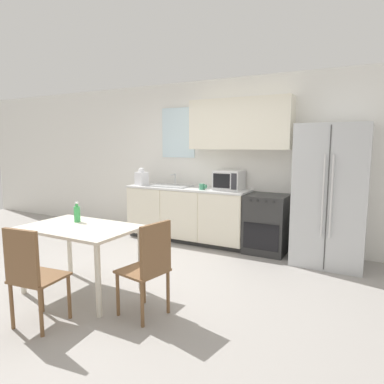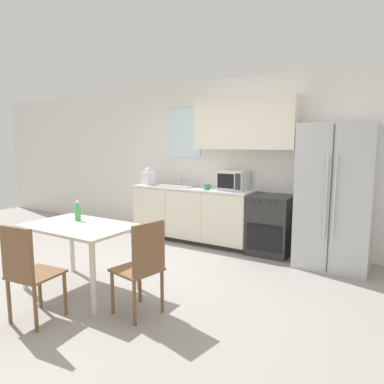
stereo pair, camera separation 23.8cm
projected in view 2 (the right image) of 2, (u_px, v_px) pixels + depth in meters
ground_plane at (144, 281)px, 4.12m from camera, size 12.00×12.00×0.00m
wall_back at (227, 155)px, 5.68m from camera, size 12.00×0.38×2.70m
kitchen_counter at (192, 214)px, 5.83m from camera, size 2.15×0.62×0.92m
oven_range at (271, 225)px, 5.12m from camera, size 0.61×0.60×0.89m
refrigerator at (335, 196)px, 4.52m from camera, size 0.91×0.78×1.91m
kitchen_sink at (176, 185)px, 5.94m from camera, size 0.72×0.42×0.21m
microwave at (234, 180)px, 5.44m from camera, size 0.43×0.38×0.31m
coffee_mug at (207, 187)px, 5.47m from camera, size 0.12×0.09×0.09m
grocery_bag_0 at (148, 177)px, 6.12m from camera, size 0.23×0.21×0.31m
dining_table at (80, 234)px, 3.81m from camera, size 1.23×0.78×0.75m
dining_chair_near at (27, 268)px, 3.07m from camera, size 0.44×0.44×0.93m
dining_chair_side at (143, 262)px, 3.22m from camera, size 0.47×0.47×0.93m
drink_bottle at (78, 212)px, 3.99m from camera, size 0.07×0.07×0.23m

